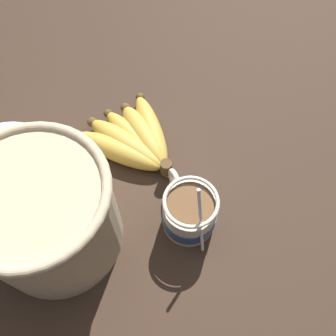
% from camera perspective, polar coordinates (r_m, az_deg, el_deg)
% --- Properties ---
extents(table, '(1.33, 1.33, 0.03)m').
position_cam_1_polar(table, '(0.67, 2.09, -4.19)').
color(table, '#332319').
rests_on(table, ground).
extents(coffee_mug, '(0.13, 0.09, 0.16)m').
position_cam_1_polar(coffee_mug, '(0.59, 3.24, -6.84)').
color(coffee_mug, beige).
rests_on(coffee_mug, table).
extents(banana_bunch, '(0.19, 0.17, 0.04)m').
position_cam_1_polar(banana_bunch, '(0.68, -5.28, 4.30)').
color(banana_bunch, '#4C381E').
rests_on(banana_bunch, table).
extents(woven_basket, '(0.21, 0.21, 0.18)m').
position_cam_1_polar(woven_basket, '(0.56, -18.20, -6.65)').
color(woven_basket, tan).
rests_on(woven_basket, table).
extents(small_plate, '(0.20, 0.20, 0.01)m').
position_cam_1_polar(small_plate, '(0.73, -23.88, 0.09)').
color(small_plate, silver).
rests_on(small_plate, table).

